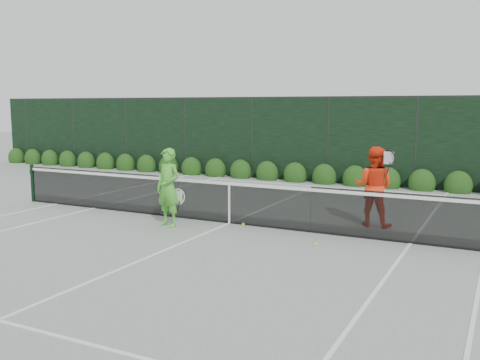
% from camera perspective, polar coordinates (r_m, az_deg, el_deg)
% --- Properties ---
extents(ground, '(80.00, 80.00, 0.00)m').
position_cam_1_polar(ground, '(12.59, -1.13, -4.64)').
color(ground, gray).
rests_on(ground, ground).
extents(tennis_net, '(12.90, 0.10, 1.07)m').
position_cam_1_polar(tennis_net, '(12.50, -1.24, -2.26)').
color(tennis_net, black).
rests_on(tennis_net, ground).
extents(player_woman, '(0.73, 0.55, 1.79)m').
position_cam_1_polar(player_woman, '(12.27, -7.65, -0.80)').
color(player_woman, green).
rests_on(player_woman, ground).
extents(player_man, '(0.96, 0.74, 1.83)m').
position_cam_1_polar(player_man, '(12.55, 14.09, -0.67)').
color(player_man, '#FF3915').
rests_on(player_man, ground).
extents(court_lines, '(11.03, 23.83, 0.01)m').
position_cam_1_polar(court_lines, '(12.59, -1.13, -4.62)').
color(court_lines, white).
rests_on(court_lines, ground).
extents(windscreen_fence, '(32.00, 21.07, 3.06)m').
position_cam_1_polar(windscreen_fence, '(10.05, -8.41, 0.81)').
color(windscreen_fence, black).
rests_on(windscreen_fence, ground).
extents(hedge_row, '(31.66, 0.65, 0.94)m').
position_cam_1_polar(hedge_row, '(19.07, 8.97, 0.32)').
color(hedge_row, '#113A0F').
rests_on(hedge_row, ground).
extents(tennis_balls, '(4.74, 1.99, 0.07)m').
position_cam_1_polar(tennis_balls, '(12.43, -0.18, -4.65)').
color(tennis_balls, '#CBF636').
rests_on(tennis_balls, ground).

